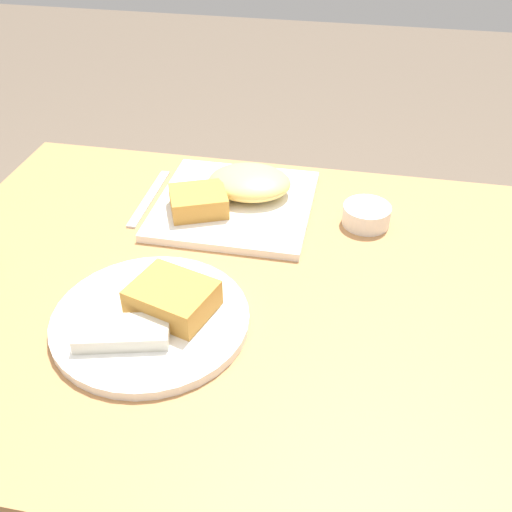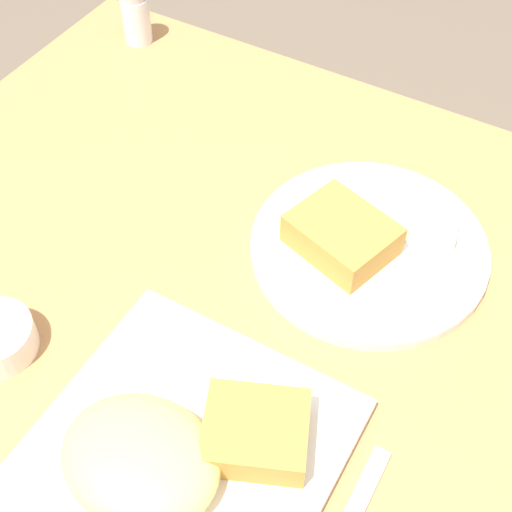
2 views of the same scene
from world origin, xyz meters
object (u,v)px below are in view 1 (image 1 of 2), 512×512
Objects in this scene: plate_square_near at (236,196)px; sauce_ramekin at (366,215)px; butter_knife at (149,198)px; plate_oval_far at (154,316)px.

sauce_ramekin is at bearing 177.07° from plate_square_near.
plate_oval_far is at bearing 20.15° from butter_knife.
butter_knife is at bearing -69.37° from plate_oval_far.
butter_knife is (0.39, -0.01, -0.02)m from sauce_ramekin.
plate_square_near is 0.16m from butter_knife.
plate_oval_far is at bearing 82.41° from plate_square_near.
plate_oval_far is 1.40× the size of butter_knife.
sauce_ramekin is 0.42× the size of butter_knife.
butter_knife is at bearing 2.36° from plate_square_near.
plate_square_near is 0.99× the size of plate_oval_far.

